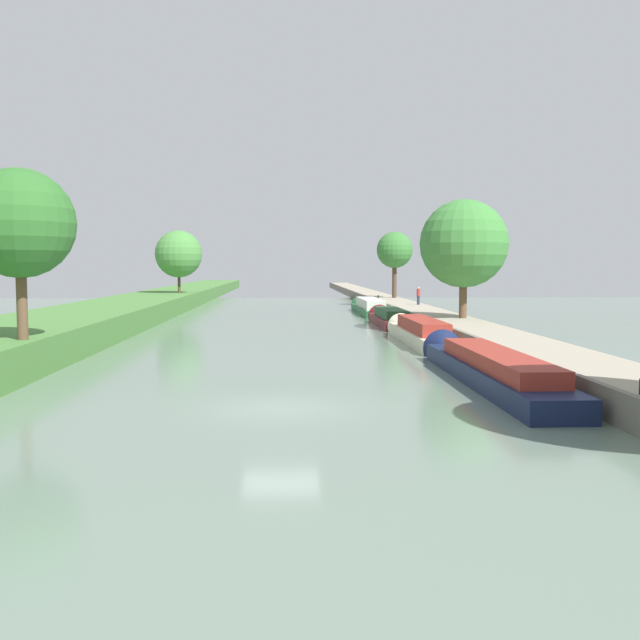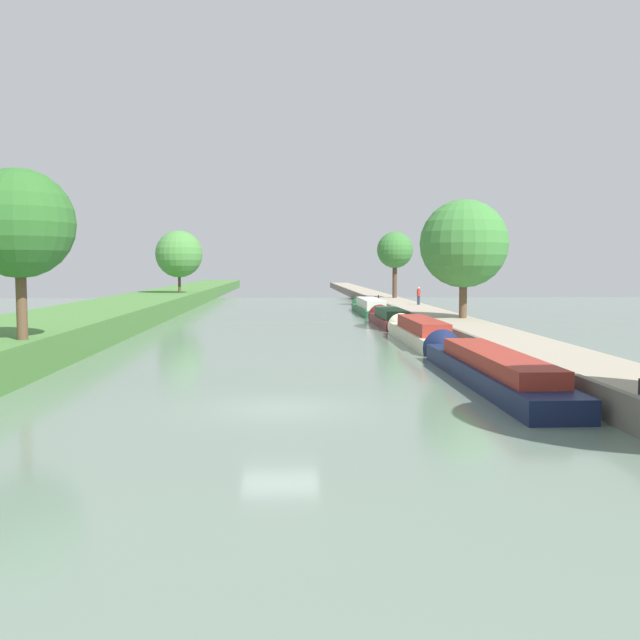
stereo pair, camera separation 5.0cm
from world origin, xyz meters
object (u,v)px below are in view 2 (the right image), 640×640
at_px(person_walking, 419,295).
at_px(narrowboat_cream, 418,332).
at_px(narrowboat_navy, 485,367).
at_px(narrowboat_green, 369,307).
at_px(narrowboat_maroon, 389,318).
at_px(mooring_bollard_far, 379,297).

bearing_deg(person_walking, narrowboat_cream, -100.69).
bearing_deg(narrowboat_navy, narrowboat_green, 89.83).
distance_m(narrowboat_maroon, person_walking, 11.50).
distance_m(narrowboat_green, mooring_bollard_far, 7.07).
bearing_deg(narrowboat_navy, person_walking, 83.37).
xyz_separation_m(person_walking, mooring_bollard_far, (-2.38, 10.60, -0.65)).
xyz_separation_m(narrowboat_cream, narrowboat_maroon, (-0.00, 12.43, -0.07)).
distance_m(narrowboat_maroon, mooring_bollard_far, 21.26).
distance_m(narrowboat_cream, narrowboat_maroon, 12.43).
height_order(narrowboat_maroon, person_walking, person_walking).
height_order(narrowboat_green, person_walking, person_walking).
relative_size(narrowboat_maroon, narrowboat_green, 0.74).
xyz_separation_m(narrowboat_green, person_walking, (4.24, -3.81, 1.30)).
xyz_separation_m(narrowboat_maroon, mooring_bollard_far, (1.97, 21.16, 0.69)).
distance_m(narrowboat_cream, narrowboat_green, 26.80).
distance_m(narrowboat_navy, narrowboat_maroon, 26.96).
bearing_deg(narrowboat_green, mooring_bollard_far, 74.64).
xyz_separation_m(narrowboat_navy, narrowboat_cream, (0.02, 14.53, 0.05)).
xyz_separation_m(narrowboat_green, mooring_bollard_far, (1.86, 6.79, 0.65)).
relative_size(narrowboat_navy, mooring_bollard_far, 35.60).
bearing_deg(narrowboat_cream, narrowboat_maroon, 90.01).
relative_size(person_walking, mooring_bollard_far, 3.69).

